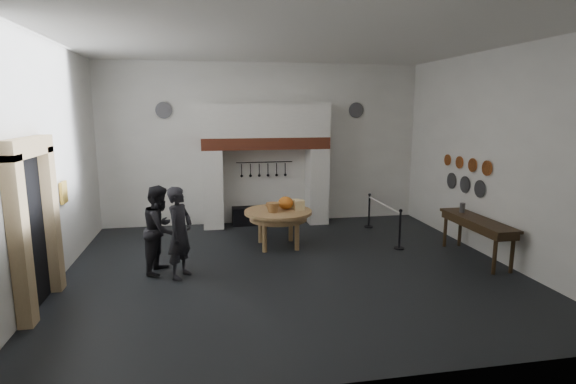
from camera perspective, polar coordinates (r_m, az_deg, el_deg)
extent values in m
cube|color=black|center=(9.39, 0.30, -9.66)|extent=(9.00, 8.00, 0.02)
cube|color=silver|center=(8.90, 0.33, 18.66)|extent=(9.00, 8.00, 0.02)
cube|color=white|center=(12.80, -3.08, 6.07)|extent=(9.00, 0.02, 4.50)
cube|color=white|center=(5.04, 8.93, -0.92)|extent=(9.00, 0.02, 4.50)
cube|color=white|center=(9.16, -28.57, 3.04)|extent=(0.02, 8.00, 4.50)
cube|color=white|center=(10.67, 24.85, 4.23)|extent=(0.02, 8.00, 4.50)
cube|color=silver|center=(12.50, -9.54, 0.40)|extent=(0.55, 0.70, 2.15)
cube|color=silver|center=(12.88, 3.69, 0.83)|extent=(0.55, 0.70, 2.15)
cube|color=#9E442B|center=(12.45, -2.87, 6.23)|extent=(3.50, 0.72, 0.32)
cube|color=silver|center=(12.42, -2.90, 9.03)|extent=(3.50, 0.70, 0.90)
cube|color=black|center=(12.84, -2.83, -2.96)|extent=(1.90, 0.45, 0.50)
cylinder|color=black|center=(12.77, -3.01, 3.81)|extent=(1.60, 0.02, 0.02)
cube|color=black|center=(8.39, -29.84, -4.61)|extent=(0.04, 1.10, 2.50)
cube|color=tan|center=(7.71, -30.92, -5.57)|extent=(0.22, 0.30, 2.60)
cube|color=tan|center=(9.00, -27.89, -3.17)|extent=(0.22, 0.30, 2.60)
cube|color=tan|center=(8.14, -30.14, 4.96)|extent=(0.22, 1.70, 0.30)
cube|color=gold|center=(9.99, -26.59, -0.04)|extent=(0.05, 0.34, 0.44)
cylinder|color=tan|center=(10.61, -1.26, -2.55)|extent=(2.03, 2.03, 0.07)
ellipsoid|color=#DC591F|center=(10.70, -0.29, -1.40)|extent=(0.36, 0.36, 0.31)
cube|color=#D7BC80|center=(10.62, 1.44, -1.68)|extent=(0.22, 0.22, 0.24)
cube|color=#F0D78F|center=(10.91, 1.01, -1.46)|extent=(0.18, 0.18, 0.20)
cone|color=#9C5F39|center=(10.41, -1.95, -1.99)|extent=(0.41, 0.41, 0.22)
ellipsoid|color=olive|center=(10.91, -2.08, -1.65)|extent=(0.31, 0.18, 0.13)
imported|color=black|center=(8.91, -13.57, -5.03)|extent=(0.68, 0.78, 1.79)
imported|color=black|center=(9.33, -15.90, -4.54)|extent=(0.87, 1.00, 1.76)
cube|color=#332312|center=(10.56, 22.92, -3.29)|extent=(0.55, 2.20, 0.06)
cylinder|color=#525257|center=(11.02, 21.27, -1.88)|extent=(0.12, 0.12, 0.22)
cylinder|color=#C6662D|center=(10.84, 23.95, 2.79)|extent=(0.03, 0.34, 0.34)
cylinder|color=#C6662D|center=(11.30, 22.38, 3.18)|extent=(0.03, 0.32, 0.32)
cylinder|color=#C6662D|center=(11.76, 20.94, 3.53)|extent=(0.03, 0.30, 0.30)
cylinder|color=#C6662D|center=(12.23, 19.61, 3.86)|extent=(0.03, 0.28, 0.28)
cylinder|color=#4C4C51|center=(11.08, 23.18, 0.37)|extent=(0.03, 0.40, 0.40)
cylinder|color=#4C4C51|center=(11.57, 21.55, 0.89)|extent=(0.03, 0.40, 0.40)
cylinder|color=#4C4C51|center=(12.08, 20.05, 1.36)|extent=(0.03, 0.40, 0.40)
cylinder|color=#4C4C51|center=(12.66, -15.50, 9.97)|extent=(0.44, 0.03, 0.44)
cylinder|color=#4C4C51|center=(13.35, 8.65, 10.23)|extent=(0.44, 0.03, 0.44)
cylinder|color=black|center=(10.82, 14.01, -4.74)|extent=(0.05, 0.05, 0.90)
cylinder|color=black|center=(12.61, 10.26, -2.43)|extent=(0.05, 0.05, 0.90)
cylinder|color=silver|center=(11.62, 12.07, -1.58)|extent=(0.04, 2.00, 0.04)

